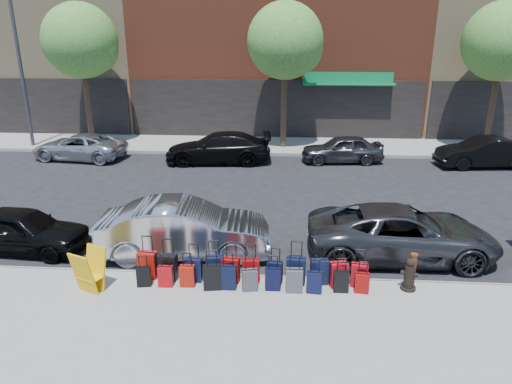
# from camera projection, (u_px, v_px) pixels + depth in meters

# --- Properties ---
(ground) EXTENTS (120.00, 120.00, 0.00)m
(ground) POSITION_uv_depth(u_px,v_px,m) (264.00, 214.00, 15.54)
(ground) COLOR black
(ground) RESTS_ON ground
(sidewalk_near) EXTENTS (60.00, 4.00, 0.15)m
(sidewalk_near) POSITION_uv_depth(u_px,v_px,m) (247.00, 327.00, 9.38)
(sidewalk_near) COLOR gray
(sidewalk_near) RESTS_ON ground
(sidewalk_far) EXTENTS (60.00, 4.00, 0.15)m
(sidewalk_far) POSITION_uv_depth(u_px,v_px,m) (274.00, 145.00, 24.95)
(sidewalk_far) COLOR gray
(sidewalk_far) RESTS_ON ground
(curb_near) EXTENTS (60.00, 0.08, 0.15)m
(curb_near) POSITION_uv_depth(u_px,v_px,m) (254.00, 278.00, 11.29)
(curb_near) COLOR gray
(curb_near) RESTS_ON ground
(curb_far) EXTENTS (60.00, 0.08, 0.15)m
(curb_far) POSITION_uv_depth(u_px,v_px,m) (273.00, 154.00, 23.04)
(curb_far) COLOR gray
(curb_far) RESTS_ON ground
(building_left) EXTENTS (15.00, 12.12, 16.00)m
(building_left) POSITION_uv_depth(u_px,v_px,m) (44.00, 1.00, 30.99)
(building_left) COLOR #97825C
(building_left) RESTS_ON ground
(tree_left) EXTENTS (3.80, 3.80, 7.27)m
(tree_left) POSITION_uv_depth(u_px,v_px,m) (83.00, 43.00, 23.41)
(tree_left) COLOR black
(tree_left) RESTS_ON sidewalk_far
(tree_center) EXTENTS (3.80, 3.80, 7.27)m
(tree_center) POSITION_uv_depth(u_px,v_px,m) (288.00, 43.00, 22.70)
(tree_center) COLOR black
(tree_center) RESTS_ON sidewalk_far
(tree_right) EXTENTS (3.80, 3.80, 7.27)m
(tree_right) POSITION_uv_depth(u_px,v_px,m) (506.00, 43.00, 22.00)
(tree_right) COLOR black
(tree_right) RESTS_ON sidewalk_far
(streetlight) EXTENTS (2.59, 0.18, 8.00)m
(streetlight) POSITION_uv_depth(u_px,v_px,m) (23.00, 59.00, 23.19)
(streetlight) COLOR #333338
(streetlight) RESTS_ON sidewalk_far
(suitcase_front_0) EXTENTS (0.47, 0.29, 1.08)m
(suitcase_front_0) POSITION_uv_depth(u_px,v_px,m) (148.00, 265.00, 11.07)
(suitcase_front_0) COLOR maroon
(suitcase_front_0) RESTS_ON sidewalk_near
(suitcase_front_1) EXTENTS (0.46, 0.29, 1.05)m
(suitcase_front_1) POSITION_uv_depth(u_px,v_px,m) (168.00, 267.00, 10.98)
(suitcase_front_1) COLOR black
(suitcase_front_1) RESTS_ON sidewalk_near
(suitcase_front_2) EXTENTS (0.40, 0.24, 0.95)m
(suitcase_front_2) POSITION_uv_depth(u_px,v_px,m) (194.00, 270.00, 10.92)
(suitcase_front_2) COLOR black
(suitcase_front_2) RESTS_ON sidewalk_near
(suitcase_front_3) EXTENTS (0.46, 0.31, 1.02)m
(suitcase_front_3) POSITION_uv_depth(u_px,v_px,m) (215.00, 268.00, 10.94)
(suitcase_front_3) COLOR black
(suitcase_front_3) RESTS_ON sidewalk_near
(suitcase_front_4) EXTENTS (0.43, 0.27, 0.99)m
(suitcase_front_4) POSITION_uv_depth(u_px,v_px,m) (231.00, 270.00, 10.89)
(suitcase_front_4) COLOR #92090B
(suitcase_front_4) RESTS_ON sidewalk_near
(suitcase_front_5) EXTENTS (0.42, 0.26, 0.98)m
(suitcase_front_5) POSITION_uv_depth(u_px,v_px,m) (251.00, 270.00, 10.87)
(suitcase_front_5) COLOR maroon
(suitcase_front_5) RESTS_ON sidewalk_near
(suitcase_front_6) EXTENTS (0.38, 0.24, 0.87)m
(suitcase_front_6) POSITION_uv_depth(u_px,v_px,m) (275.00, 272.00, 10.87)
(suitcase_front_6) COLOR black
(suitcase_front_6) RESTS_ON sidewalk_near
(suitcase_front_7) EXTENTS (0.46, 0.28, 1.08)m
(suitcase_front_7) POSITION_uv_depth(u_px,v_px,m) (296.00, 271.00, 10.79)
(suitcase_front_7) COLOR black
(suitcase_front_7) RESTS_ON sidewalk_near
(suitcase_front_8) EXTENTS (0.44, 0.29, 1.00)m
(suitcase_front_8) POSITION_uv_depth(u_px,v_px,m) (319.00, 272.00, 10.80)
(suitcase_front_8) COLOR black
(suitcase_front_8) RESTS_ON sidewalk_near
(suitcase_front_9) EXTENTS (0.44, 0.30, 0.98)m
(suitcase_front_9) POSITION_uv_depth(u_px,v_px,m) (339.00, 274.00, 10.68)
(suitcase_front_9) COLOR #A90A16
(suitcase_front_9) RESTS_ON sidewalk_near
(suitcase_front_10) EXTENTS (0.41, 0.26, 0.93)m
(suitcase_front_10) POSITION_uv_depth(u_px,v_px,m) (359.00, 275.00, 10.69)
(suitcase_front_10) COLOR #A70A16
(suitcase_front_10) RESTS_ON sidewalk_near
(suitcase_back_0) EXTENTS (0.35, 0.24, 0.77)m
(suitcase_back_0) POSITION_uv_depth(u_px,v_px,m) (144.00, 276.00, 10.73)
(suitcase_back_0) COLOR black
(suitcase_back_0) RESTS_ON sidewalk_near
(suitcase_back_1) EXTENTS (0.34, 0.20, 0.81)m
(suitcase_back_1) POSITION_uv_depth(u_px,v_px,m) (166.00, 276.00, 10.71)
(suitcase_back_1) COLOR #A20A0F
(suitcase_back_1) RESTS_ON sidewalk_near
(suitcase_back_2) EXTENTS (0.35, 0.21, 0.83)m
(suitcase_back_2) POSITION_uv_depth(u_px,v_px,m) (187.00, 276.00, 10.71)
(suitcase_back_2) COLOR #981409
(suitcase_back_2) RESTS_ON sidewalk_near
(suitcase_back_3) EXTENTS (0.43, 0.29, 0.96)m
(suitcase_back_3) POSITION_uv_depth(u_px,v_px,m) (212.00, 277.00, 10.58)
(suitcase_back_3) COLOR black
(suitcase_back_3) RESTS_ON sidewalk_near
(suitcase_back_4) EXTENTS (0.39, 0.23, 0.91)m
(suitcase_back_4) POSITION_uv_depth(u_px,v_px,m) (228.00, 277.00, 10.59)
(suitcase_back_4) COLOR black
(suitcase_back_4) RESTS_ON sidewalk_near
(suitcase_back_5) EXTENTS (0.38, 0.26, 0.84)m
(suitcase_back_5) POSITION_uv_depth(u_px,v_px,m) (250.00, 280.00, 10.53)
(suitcase_back_5) COLOR #3B3B40
(suitcase_back_5) RESTS_ON sidewalk_near
(suitcase_back_6) EXTENTS (0.36, 0.21, 0.85)m
(suitcase_back_6) POSITION_uv_depth(u_px,v_px,m) (273.00, 279.00, 10.56)
(suitcase_back_6) COLOR black
(suitcase_back_6) RESTS_ON sidewalk_near
(suitcase_back_7) EXTENTS (0.38, 0.22, 0.91)m
(suitcase_back_7) POSITION_uv_depth(u_px,v_px,m) (294.00, 280.00, 10.47)
(suitcase_back_7) COLOR #404045
(suitcase_back_7) RESTS_ON sidewalk_near
(suitcase_back_8) EXTENTS (0.37, 0.24, 0.83)m
(suitcase_back_8) POSITION_uv_depth(u_px,v_px,m) (314.00, 282.00, 10.44)
(suitcase_back_8) COLOR black
(suitcase_back_8) RESTS_ON sidewalk_near
(suitcase_back_9) EXTENTS (0.35, 0.20, 0.82)m
(suitcase_back_9) POSITION_uv_depth(u_px,v_px,m) (341.00, 281.00, 10.48)
(suitcase_back_9) COLOR black
(suitcase_back_9) RESTS_ON sidewalk_near
(suitcase_back_10) EXTENTS (0.34, 0.23, 0.77)m
(suitcase_back_10) POSITION_uv_depth(u_px,v_px,m) (362.00, 283.00, 10.45)
(suitcase_back_10) COLOR maroon
(suitcase_back_10) RESTS_ON sidewalk_near
(fire_hydrant) EXTENTS (0.41, 0.36, 0.80)m
(fire_hydrant) POSITION_uv_depth(u_px,v_px,m) (409.00, 275.00, 10.54)
(fire_hydrant) COLOR black
(fire_hydrant) RESTS_ON sidewalk_near
(bollard) EXTENTS (0.17, 0.17, 0.91)m
(bollard) POSITION_uv_depth(u_px,v_px,m) (412.00, 271.00, 10.50)
(bollard) COLOR #38190C
(bollard) RESTS_ON sidewalk_near
(display_rack) EXTENTS (0.77, 0.80, 1.02)m
(display_rack) POSITION_uv_depth(u_px,v_px,m) (90.00, 271.00, 10.43)
(display_rack) COLOR #E7AD0C
(display_rack) RESTS_ON sidewalk_near
(car_near_0) EXTENTS (3.76, 1.74, 1.25)m
(car_near_0) POSITION_uv_depth(u_px,v_px,m) (22.00, 230.00, 12.72)
(car_near_0) COLOR black
(car_near_0) RESTS_ON ground
(car_near_1) EXTENTS (4.78, 2.04, 1.53)m
(car_near_1) POSITION_uv_depth(u_px,v_px,m) (184.00, 229.00, 12.40)
(car_near_1) COLOR #B3B5BA
(car_near_1) RESTS_ON ground
(car_near_2) EXTENTS (5.11, 2.45, 1.40)m
(car_near_2) POSITION_uv_depth(u_px,v_px,m) (402.00, 233.00, 12.35)
(car_near_2) COLOR #363638
(car_near_2) RESTS_ON ground
(car_far_0) EXTENTS (4.71, 2.60, 1.25)m
(car_far_0) POSITION_uv_depth(u_px,v_px,m) (79.00, 147.00, 22.27)
(car_far_0) COLOR silver
(car_far_0) RESTS_ON ground
(car_far_1) EXTENTS (5.12, 2.41, 1.44)m
(car_far_1) POSITION_uv_depth(u_px,v_px,m) (218.00, 148.00, 21.63)
(car_far_1) COLOR black
(car_far_1) RESTS_ON ground
(car_far_2) EXTENTS (3.95, 1.89, 1.30)m
(car_far_2) POSITION_uv_depth(u_px,v_px,m) (342.00, 149.00, 21.72)
(car_far_2) COLOR #343437
(car_far_2) RESTS_ON ground
(car_far_3) EXTENTS (4.30, 1.88, 1.38)m
(car_far_3) POSITION_uv_depth(u_px,v_px,m) (484.00, 153.00, 20.89)
(car_far_3) COLOR black
(car_far_3) RESTS_ON ground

